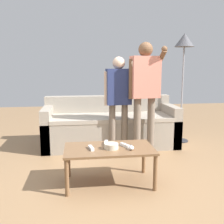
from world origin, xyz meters
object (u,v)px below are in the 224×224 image
(game_remote_wand_spare, at_px, (106,143))
(player_center, at_px, (119,94))
(coffee_table, at_px, (109,152))
(floor_lamp, at_px, (184,49))
(game_remote_wand_near, at_px, (125,145))
(couch, at_px, (110,127))
(game_remote_nunchuk, at_px, (131,148))
(snack_bowl, at_px, (111,146))
(player_right, at_px, (145,86))
(game_remote_wand_far, at_px, (91,148))

(game_remote_wand_spare, bearing_deg, player_center, 71.91)
(coffee_table, xyz_separation_m, game_remote_wand_spare, (-0.02, 0.14, 0.07))
(floor_lamp, bearing_deg, game_remote_wand_near, -130.36)
(couch, xyz_separation_m, game_remote_nunchuk, (0.03, -1.57, 0.14))
(coffee_table, bearing_deg, snack_bowl, -62.21)
(player_center, distance_m, game_remote_wand_near, 1.09)
(game_remote_nunchuk, height_order, game_remote_wand_near, game_remote_nunchuk)
(player_right, bearing_deg, game_remote_wand_far, -131.69)
(game_remote_nunchuk, distance_m, game_remote_wand_far, 0.43)
(couch, distance_m, game_remote_wand_spare, 1.35)
(game_remote_nunchuk, relative_size, player_right, 0.05)
(player_center, bearing_deg, game_remote_wand_far, -114.23)
(player_center, bearing_deg, coffee_table, -104.67)
(game_remote_nunchuk, xyz_separation_m, game_remote_wand_near, (-0.04, 0.12, -0.01))
(game_remote_nunchuk, bearing_deg, player_center, 88.19)
(coffee_table, relative_size, player_right, 0.60)
(game_remote_nunchuk, xyz_separation_m, game_remote_wand_spare, (-0.25, 0.24, -0.01))
(game_remote_wand_far, bearing_deg, snack_bowl, -2.02)
(player_right, bearing_deg, game_remote_wand_near, -116.89)
(couch, distance_m, coffee_table, 1.48)
(player_right, xyz_separation_m, game_remote_wand_near, (-0.45, -0.88, -0.60))
(snack_bowl, height_order, player_right, player_right)
(game_remote_wand_near, bearing_deg, player_center, 85.34)
(coffee_table, distance_m, game_remote_wand_spare, 0.16)
(snack_bowl, relative_size, player_right, 0.09)
(player_center, height_order, game_remote_wand_far, player_center)
(snack_bowl, distance_m, game_remote_wand_spare, 0.18)
(player_right, distance_m, game_remote_wand_far, 1.39)
(snack_bowl, distance_m, game_remote_wand_near, 0.17)
(game_remote_wand_near, bearing_deg, snack_bowl, -160.73)
(snack_bowl, height_order, game_remote_nunchuk, snack_bowl)
(game_remote_wand_spare, bearing_deg, floor_lamp, 43.05)
(coffee_table, xyz_separation_m, game_remote_wand_far, (-0.20, -0.03, 0.07))
(game_remote_nunchuk, xyz_separation_m, player_center, (0.03, 1.10, 0.47))
(game_remote_wand_near, bearing_deg, couch, 89.55)
(player_center, distance_m, game_remote_wand_spare, 1.02)
(floor_lamp, distance_m, game_remote_wand_far, 2.53)
(floor_lamp, relative_size, game_remote_wand_far, 12.38)
(snack_bowl, relative_size, game_remote_wand_spare, 1.02)
(coffee_table, distance_m, game_remote_wand_near, 0.19)
(game_remote_wand_far, bearing_deg, game_remote_nunchuk, -10.00)
(player_center, bearing_deg, floor_lamp, 23.29)
(player_center, relative_size, game_remote_wand_near, 9.84)
(floor_lamp, distance_m, game_remote_wand_near, 2.27)
(game_remote_nunchuk, relative_size, game_remote_wand_near, 0.60)
(game_remote_nunchuk, bearing_deg, game_remote_wand_near, 109.86)
(snack_bowl, relative_size, player_center, 0.11)
(couch, relative_size, game_remote_nunchuk, 24.67)
(couch, xyz_separation_m, player_center, (0.07, -0.47, 0.60))
(game_remote_wand_near, bearing_deg, game_remote_nunchuk, -70.14)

